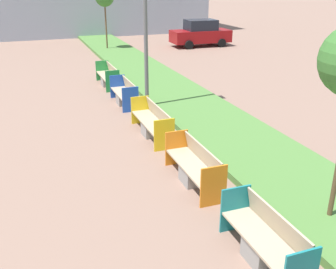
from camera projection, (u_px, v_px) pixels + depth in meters
planter_grass_strip at (248, 146)px, 11.36m from camera, size 2.80×120.00×0.18m
bench_teal_frame at (265, 243)px, 6.79m from camera, size 0.65×2.02×0.94m
bench_orange_frame at (195, 168)px, 9.42m from camera, size 0.65×2.23×0.94m
bench_yellow_frame at (153, 124)px, 12.26m from camera, size 0.65×2.47×0.94m
bench_blue_frame at (125, 95)px, 15.30m from camera, size 0.65×2.07×0.94m
bench_green_frame at (108, 78)px, 17.94m from camera, size 0.65×2.30×0.94m
parked_car_distant at (201, 33)px, 28.05m from camera, size 4.23×2.00×1.86m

